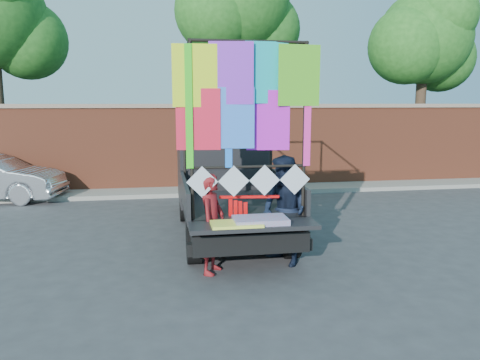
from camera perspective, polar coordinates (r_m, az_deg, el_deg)
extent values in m
plane|color=#38383A|center=(7.93, 2.55, -10.09)|extent=(90.00, 90.00, 0.00)
cube|color=#97462C|center=(14.46, -3.19, 3.86)|extent=(30.00, 0.35, 2.50)
cube|color=gray|center=(14.39, -3.24, 9.02)|extent=(30.00, 0.45, 0.12)
cube|color=gray|center=(13.94, -2.83, -1.29)|extent=(30.00, 1.20, 0.12)
sphere|color=#1F5C1A|center=(16.52, -24.41, 15.22)|extent=(2.40, 2.40, 2.40)
cylinder|color=#38281C|center=(15.72, -0.05, 9.72)|extent=(0.36, 0.36, 5.46)
sphere|color=#1F5C1A|center=(16.04, -0.05, 20.94)|extent=(3.20, 3.20, 3.20)
sphere|color=#1F5C1A|center=(16.46, 2.96, 17.87)|extent=(2.40, 2.40, 2.40)
sphere|color=#1F5C1A|center=(15.57, -2.95, 19.82)|extent=(2.60, 2.60, 2.60)
cylinder|color=#38281C|center=(17.97, 21.06, 7.61)|extent=(0.36, 0.36, 4.55)
sphere|color=#1F5C1A|center=(18.10, 21.56, 15.86)|extent=(3.20, 3.20, 3.20)
sphere|color=#1F5C1A|center=(18.84, 23.22, 13.49)|extent=(2.40, 2.40, 2.40)
sphere|color=#1F5C1A|center=(17.41, 19.68, 15.16)|extent=(2.60, 2.60, 2.60)
sphere|color=#1F5C1A|center=(17.84, 23.60, 17.95)|extent=(2.20, 2.20, 2.20)
cylinder|color=black|center=(10.63, -6.70, -3.12)|extent=(0.23, 0.70, 0.70)
cylinder|color=black|center=(7.86, -5.65, -7.62)|extent=(0.23, 0.70, 0.70)
cylinder|color=black|center=(10.83, 2.10, -2.83)|extent=(0.23, 0.70, 0.70)
cylinder|color=black|center=(8.13, 6.17, -7.05)|extent=(0.23, 0.70, 0.70)
cube|color=black|center=(9.22, -1.10, -3.85)|extent=(1.80, 4.46, 0.32)
cube|color=black|center=(8.39, -0.32, -3.10)|extent=(1.91, 2.44, 0.11)
cube|color=black|center=(8.25, -6.74, -1.73)|extent=(0.06, 2.44, 0.48)
cube|color=black|center=(8.54, 5.89, -1.33)|extent=(0.06, 2.44, 0.48)
cube|color=black|center=(9.51, -1.47, -0.18)|extent=(1.91, 0.06, 0.48)
cube|color=black|center=(10.51, -2.25, 1.03)|extent=(1.91, 1.70, 1.33)
cube|color=#8C9EAD|center=(9.98, -1.92, 3.05)|extent=(1.70, 0.06, 0.58)
cube|color=#8C9EAD|center=(11.26, -2.77, 2.68)|extent=(1.70, 0.11, 0.74)
cube|color=black|center=(11.69, -2.96, 0.57)|extent=(1.86, 0.96, 0.58)
cube|color=black|center=(6.96, 1.64, -5.55)|extent=(1.91, 0.58, 0.06)
cube|color=black|center=(7.31, 1.25, -8.12)|extent=(1.96, 0.16, 0.19)
cylinder|color=black|center=(7.00, -5.95, 5.77)|extent=(0.05, 0.05, 2.65)
cylinder|color=black|center=(9.22, -6.82, 6.63)|extent=(0.05, 0.05, 2.65)
cylinder|color=black|center=(7.31, 7.86, 5.89)|extent=(0.05, 0.05, 2.65)
cylinder|color=black|center=(9.46, 3.84, 6.74)|extent=(0.05, 0.05, 2.65)
cylinder|color=black|center=(7.15, 1.14, 16.56)|extent=(1.80, 0.05, 0.05)
cylinder|color=black|center=(9.33, -1.46, 14.88)|extent=(1.80, 0.05, 0.05)
cylinder|color=black|center=(8.15, -6.62, 15.62)|extent=(0.05, 2.28, 0.05)
cylinder|color=black|center=(8.42, 5.75, 15.43)|extent=(0.05, 2.28, 0.05)
cylinder|color=black|center=(7.16, 1.10, 1.63)|extent=(1.80, 0.04, 0.04)
cube|color=#D3F519|center=(6.98, -5.44, 12.75)|extent=(0.66, 0.02, 0.90)
cube|color=purple|center=(7.00, -0.96, 12.78)|extent=(0.66, 0.02, 0.90)
cube|color=#0DB2BD|center=(7.14, 3.31, 12.70)|extent=(0.66, 0.02, 0.90)
cube|color=#54BD21|center=(7.23, 7.60, 12.59)|extent=(0.66, 0.02, 0.90)
cube|color=red|center=(6.97, -5.35, 7.08)|extent=(0.66, 0.02, 0.90)
cube|color=#3277EE|center=(6.99, -0.95, 7.13)|extent=(0.66, 0.02, 0.90)
cube|color=#D618DB|center=(7.13, 3.26, 7.16)|extent=(0.66, 0.02, 0.90)
cube|color=#32DD1B|center=(6.94, -6.25, 8.81)|extent=(0.11, 0.01, 1.80)
cube|color=#FF2AA1|center=(7.27, 8.27, 8.79)|extent=(0.11, 0.01, 1.80)
cube|color=#1B74FA|center=(7.00, -1.41, 8.87)|extent=(0.11, 0.01, 1.80)
cube|color=silver|center=(7.06, -4.63, -0.25)|extent=(0.48, 0.01, 0.48)
cube|color=silver|center=(7.12, -0.77, -0.14)|extent=(0.48, 0.01, 0.48)
cube|color=silver|center=(7.21, 3.02, -0.04)|extent=(0.48, 0.01, 0.48)
cube|color=silver|center=(7.32, 6.70, 0.07)|extent=(0.48, 0.01, 0.48)
cube|color=#EE3560|center=(6.96, 2.50, -4.92)|extent=(0.80, 0.48, 0.08)
cube|color=#ECFD50|center=(6.83, -0.44, -5.37)|extent=(0.74, 0.42, 0.04)
imported|color=maroon|center=(7.30, -3.46, -5.33)|extent=(0.59, 0.68, 1.58)
imported|color=black|center=(7.68, 5.45, -3.76)|extent=(0.99, 1.08, 1.80)
cube|color=red|center=(7.40, 1.12, -2.05)|extent=(0.95, 0.16, 0.04)
cube|color=red|center=(7.39, -1.16, -4.45)|extent=(0.06, 0.02, 0.55)
cube|color=red|center=(7.41, -0.54, -4.57)|extent=(0.06, 0.02, 0.55)
cube|color=red|center=(7.43, 0.07, -4.70)|extent=(0.06, 0.02, 0.55)
cube|color=red|center=(7.45, 0.68, -4.82)|extent=(0.06, 0.02, 0.55)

